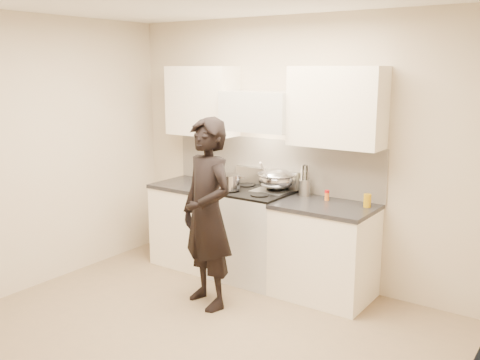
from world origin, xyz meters
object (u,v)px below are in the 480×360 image
(stove, at_px, (252,234))
(counter_right, at_px, (324,251))
(utensil_crock, at_px, (304,186))
(wok, at_px, (277,179))
(person, at_px, (207,214))

(stove, distance_m, counter_right, 0.83)
(counter_right, bearing_deg, utensil_crock, 149.69)
(wok, xyz_separation_m, utensil_crock, (0.29, 0.05, -0.05))
(stove, xyz_separation_m, counter_right, (0.83, 0.00, -0.01))
(utensil_crock, height_order, person, person)
(counter_right, xyz_separation_m, person, (-0.81, -0.78, 0.42))
(stove, bearing_deg, wok, 35.89)
(wok, relative_size, person, 0.28)
(counter_right, bearing_deg, stove, -180.00)
(wok, bearing_deg, stove, -144.11)
(stove, relative_size, counter_right, 1.04)
(utensil_crock, bearing_deg, counter_right, -30.31)
(counter_right, relative_size, utensil_crock, 2.94)
(stove, height_order, counter_right, stove)
(counter_right, bearing_deg, person, -135.80)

